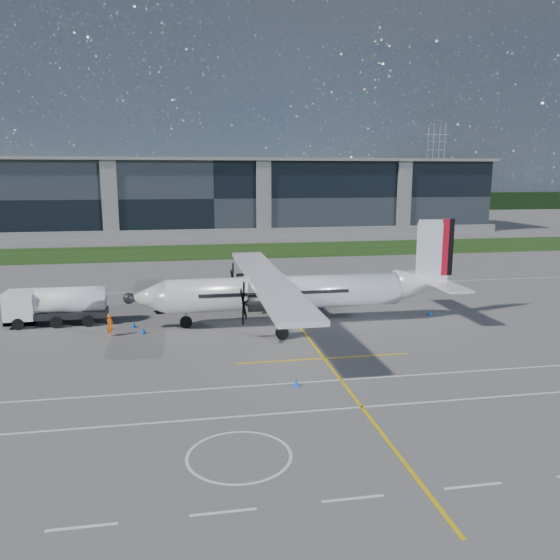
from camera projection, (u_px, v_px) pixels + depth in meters
name	position (u px, v px, depth m)	size (l,w,h in m)	color
ground	(227.00, 259.00, 80.94)	(400.00, 400.00, 0.00)	slate
grass_strip	(223.00, 251.00, 88.67)	(400.00, 18.00, 0.04)	#18380F
terminal_building	(211.00, 197.00, 118.18)	(120.00, 20.00, 15.00)	black
tree_line	(202.00, 203.00, 177.05)	(400.00, 6.00, 6.00)	black
pylon_east	(435.00, 167.00, 198.93)	(9.00, 4.60, 30.00)	gray
yellow_taxiway_centerline	(282.00, 304.00, 52.45)	(0.20, 70.00, 0.01)	yellow
white_lane_line	(307.00, 411.00, 28.73)	(90.00, 0.15, 0.01)	white
turboprop_aircraft	(297.00, 273.00, 45.09)	(27.52, 28.54, 8.56)	white
fuel_tanker_truck	(49.00, 306.00, 45.08)	(8.32, 2.70, 3.12)	white
baggage_tug	(167.00, 303.00, 49.45)	(2.60, 1.56, 1.56)	silver
ground_crew_person	(110.00, 324.00, 41.97)	(0.79, 0.57, 1.95)	#F25907
safety_cone_portwing	(296.00, 382.00, 32.14)	(0.36, 0.36, 0.50)	blue
safety_cone_nose_port	(143.00, 331.00, 42.73)	(0.36, 0.36, 0.50)	blue
safety_cone_tail	(429.00, 312.00, 48.32)	(0.36, 0.36, 0.50)	blue
safety_cone_nose_stbd	(134.00, 324.00, 44.47)	(0.36, 0.36, 0.50)	blue
safety_cone_fwd	(111.00, 327.00, 43.83)	(0.36, 0.36, 0.50)	blue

